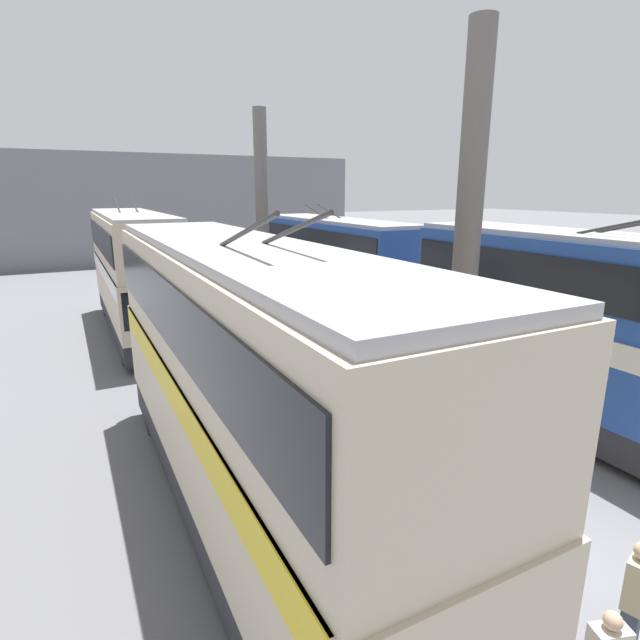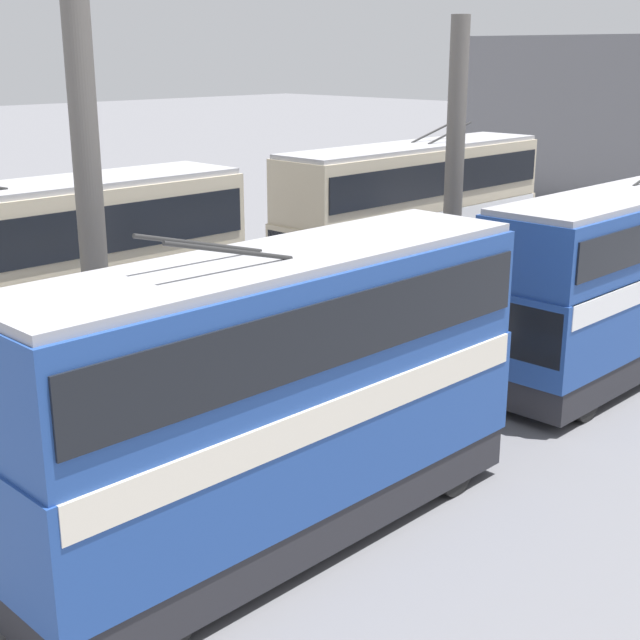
{
  "view_description": "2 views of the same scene",
  "coord_description": "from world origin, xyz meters",
  "px_view_note": "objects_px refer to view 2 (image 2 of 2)",
  "views": [
    {
      "loc": [
        -4.69,
        6.91,
        6.04
      ],
      "look_at": [
        7.66,
        0.6,
        2.41
      ],
      "focal_mm": 28.0,
      "sensor_mm": 36.0,
      "label": 1
    },
    {
      "loc": [
        -5.9,
        -14.35,
        8.05
      ],
      "look_at": [
        9.45,
        0.85,
        1.52
      ],
      "focal_mm": 50.0,
      "sensor_mm": 36.0,
      "label": 2
    }
  ],
  "objects_px": {
    "bus_left_near": "(280,386)",
    "person_by_left_row": "(137,470)",
    "bus_left_far": "(634,267)",
    "bus_right_near": "(22,284)",
    "oil_drum": "(348,422)",
    "bus_right_far": "(413,211)",
    "person_aisle_midway": "(271,359)"
  },
  "relations": [
    {
      "from": "person_by_left_row",
      "to": "person_aisle_midway",
      "type": "distance_m",
      "value": 6.54
    },
    {
      "from": "bus_right_near",
      "to": "bus_left_far",
      "type": "bearing_deg",
      "value": -35.03
    },
    {
      "from": "bus_left_far",
      "to": "person_aisle_midway",
      "type": "relative_size",
      "value": 7.16
    },
    {
      "from": "bus_left_far",
      "to": "person_by_left_row",
      "type": "distance_m",
      "value": 14.03
    },
    {
      "from": "bus_left_far",
      "to": "person_by_left_row",
      "type": "height_order",
      "value": "bus_left_far"
    },
    {
      "from": "bus_left_near",
      "to": "person_by_left_row",
      "type": "xyz_separation_m",
      "value": [
        -1.2,
        2.5,
        -1.96
      ]
    },
    {
      "from": "bus_left_far",
      "to": "bus_right_far",
      "type": "relative_size",
      "value": 0.99
    },
    {
      "from": "person_by_left_row",
      "to": "oil_drum",
      "type": "bearing_deg",
      "value": -32.44
    },
    {
      "from": "bus_left_near",
      "to": "person_by_left_row",
      "type": "height_order",
      "value": "bus_left_near"
    },
    {
      "from": "bus_right_far",
      "to": "person_by_left_row",
      "type": "distance_m",
      "value": 16.74
    },
    {
      "from": "bus_left_far",
      "to": "bus_right_far",
      "type": "xyz_separation_m",
      "value": [
        1.73,
        8.72,
        0.21
      ]
    },
    {
      "from": "bus_left_near",
      "to": "bus_right_near",
      "type": "xyz_separation_m",
      "value": [
        0.03,
        8.72,
        0.1
      ]
    },
    {
      "from": "bus_left_far",
      "to": "bus_right_far",
      "type": "bearing_deg",
      "value": 78.79
    },
    {
      "from": "person_by_left_row",
      "to": "oil_drum",
      "type": "height_order",
      "value": "person_by_left_row"
    },
    {
      "from": "bus_right_near",
      "to": "bus_right_far",
      "type": "xyz_separation_m",
      "value": [
        14.17,
        0.0,
        -0.04
      ]
    },
    {
      "from": "bus_right_near",
      "to": "person_aisle_midway",
      "type": "relative_size",
      "value": 7.44
    },
    {
      "from": "bus_left_far",
      "to": "person_by_left_row",
      "type": "relative_size",
      "value": 6.59
    },
    {
      "from": "bus_left_far",
      "to": "person_by_left_row",
      "type": "xyz_separation_m",
      "value": [
        -13.68,
        2.5,
        -1.82
      ]
    },
    {
      "from": "bus_left_near",
      "to": "bus_right_near",
      "type": "bearing_deg",
      "value": 89.77
    },
    {
      "from": "person_aisle_midway",
      "to": "bus_left_far",
      "type": "bearing_deg",
      "value": 55.49
    },
    {
      "from": "bus_right_near",
      "to": "person_by_left_row",
      "type": "relative_size",
      "value": 6.85
    },
    {
      "from": "bus_right_far",
      "to": "bus_left_far",
      "type": "bearing_deg",
      "value": -101.21
    },
    {
      "from": "bus_right_near",
      "to": "person_aisle_midway",
      "type": "xyz_separation_m",
      "value": [
        4.62,
        -3.32,
        -2.14
      ]
    },
    {
      "from": "oil_drum",
      "to": "bus_left_near",
      "type": "bearing_deg",
      "value": -152.15
    },
    {
      "from": "bus_right_far",
      "to": "bus_right_near",
      "type": "bearing_deg",
      "value": -180.0
    },
    {
      "from": "person_by_left_row",
      "to": "bus_right_near",
      "type": "bearing_deg",
      "value": 51.76
    },
    {
      "from": "bus_left_far",
      "to": "person_aisle_midway",
      "type": "bearing_deg",
      "value": 145.35
    },
    {
      "from": "bus_right_near",
      "to": "bus_right_far",
      "type": "relative_size",
      "value": 1.03
    },
    {
      "from": "oil_drum",
      "to": "bus_left_far",
      "type": "bearing_deg",
      "value": -13.17
    },
    {
      "from": "person_by_left_row",
      "to": "oil_drum",
      "type": "distance_m",
      "value": 5.08
    },
    {
      "from": "bus_right_far",
      "to": "bus_left_near",
      "type": "bearing_deg",
      "value": -148.45
    },
    {
      "from": "bus_right_far",
      "to": "person_by_left_row",
      "type": "xyz_separation_m",
      "value": [
        -15.41,
        -6.22,
        -2.02
      ]
    }
  ]
}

